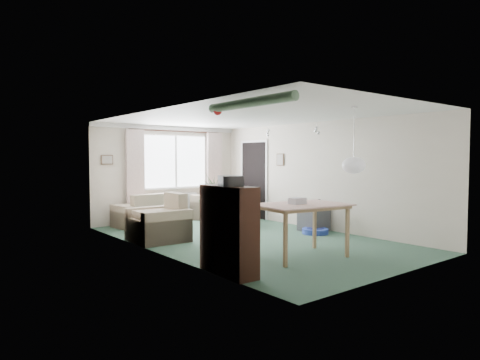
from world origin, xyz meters
TOP-DOWN VIEW (x-y plane):
  - ground at (0.00, 0.00)m, footprint 6.50×6.50m
  - window at (0.20, 3.23)m, footprint 1.80×0.03m
  - curtain_rod at (0.20, 3.15)m, footprint 2.60×0.03m
  - curtain_left at (-0.95, 3.13)m, footprint 0.45×0.08m
  - curtain_right at (1.35, 3.13)m, footprint 0.45×0.08m
  - radiator at (0.20, 3.19)m, footprint 1.20×0.10m
  - doorway at (1.99, 2.20)m, footprint 0.03×0.95m
  - pendant_lamp at (0.20, -2.30)m, footprint 0.36×0.36m
  - tinsel_garland at (-1.92, -2.30)m, footprint 1.60×1.60m
  - bauble_cluster_a at (1.30, 0.90)m, footprint 0.20×0.20m
  - bauble_cluster_b at (1.60, -0.30)m, footprint 0.20×0.20m
  - wall_picture_back at (-1.60, 3.23)m, footprint 0.28×0.03m
  - wall_picture_right at (1.98, 1.20)m, footprint 0.03×0.24m
  - sofa at (-0.81, 2.75)m, footprint 1.61×0.94m
  - armchair_corner at (1.13, 2.73)m, footprint 1.42×1.40m
  - armchair_left at (-1.50, 0.95)m, footprint 1.01×1.06m
  - coffee_table at (0.84, 1.46)m, footprint 0.97×0.63m
  - photo_frame at (0.93, 1.43)m, footprint 0.12×0.04m
  - bookshelf at (-1.84, -1.76)m, footprint 0.38×1.01m
  - hifi_box at (-1.86, -1.84)m, footprint 0.40×0.43m
  - houseplant at (-1.18, -0.51)m, footprint 0.72×0.72m
  - dining_table at (-0.31, -1.68)m, footprint 1.44×1.06m
  - gift_box at (-0.35, -1.63)m, footprint 0.25×0.18m
  - tv_cube at (1.70, -0.15)m, footprint 0.52×0.57m
  - pet_bed at (1.45, -0.42)m, footprint 0.57×0.57m

SIDE VIEW (x-z plane):
  - ground at x=0.00m, z-range 0.00..0.00m
  - pet_bed at x=1.45m, z-range 0.00..0.11m
  - coffee_table at x=0.84m, z-range 0.00..0.41m
  - tv_cube at x=1.70m, z-range 0.00..0.49m
  - sofa at x=-0.81m, z-range 0.00..0.77m
  - radiator at x=0.20m, z-range 0.12..0.68m
  - dining_table at x=-0.31m, z-range 0.00..0.84m
  - armchair_left at x=-1.50m, z-range 0.00..0.91m
  - armchair_corner at x=1.13m, z-range 0.00..0.94m
  - photo_frame at x=0.93m, z-range 0.41..0.57m
  - bookshelf at x=-1.84m, z-range 0.00..1.22m
  - houseplant at x=-1.18m, z-range 0.00..1.30m
  - gift_box at x=-0.35m, z-range 0.84..0.96m
  - doorway at x=1.99m, z-range 0.00..2.00m
  - curtain_left at x=-0.95m, z-range 0.27..2.27m
  - curtain_right at x=1.35m, z-range 0.27..2.27m
  - hifi_box at x=-1.86m, z-range 1.22..1.36m
  - pendant_lamp at x=0.20m, z-range 1.30..1.66m
  - window at x=0.20m, z-range 0.85..2.15m
  - wall_picture_back at x=-1.60m, z-range 1.44..1.66m
  - wall_picture_right at x=1.98m, z-range 1.40..1.70m
  - bauble_cluster_a at x=1.30m, z-range 2.12..2.32m
  - bauble_cluster_b at x=1.60m, z-range 2.12..2.32m
  - curtain_rod at x=0.20m, z-range 2.25..2.29m
  - tinsel_garland at x=-1.92m, z-range 2.22..2.34m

